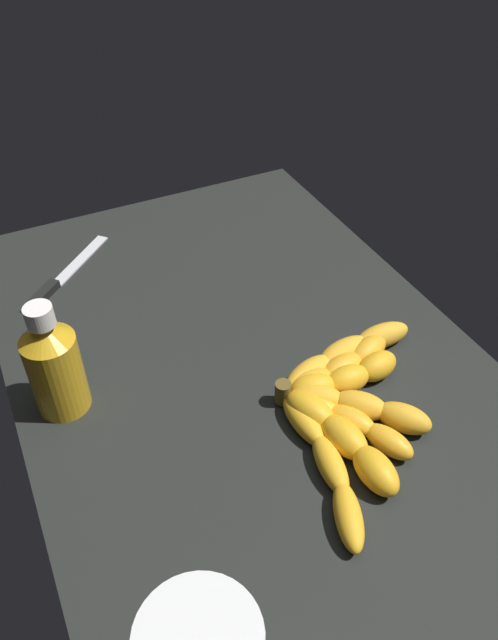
# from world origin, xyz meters

# --- Properties ---
(ground_plane) EXTENTS (0.87, 0.59, 0.04)m
(ground_plane) POSITION_xyz_m (0.00, 0.00, -0.02)
(ground_plane) COLOR black
(banana_bunch) EXTENTS (0.27, 0.26, 0.04)m
(banana_bunch) POSITION_xyz_m (-0.14, -0.07, 0.02)
(banana_bunch) COLOR gold
(banana_bunch) RESTS_ON ground_plane
(honey_bottle) EXTENTS (0.06, 0.06, 0.15)m
(honey_bottle) POSITION_xyz_m (0.02, 0.23, 0.07)
(honey_bottle) COLOR gold
(honey_bottle) RESTS_ON ground_plane
(butter_knife) EXTENTS (0.16, 0.16, 0.01)m
(butter_knife) POSITION_xyz_m (0.27, 0.18, 0.00)
(butter_knife) COLOR silver
(butter_knife) RESTS_ON ground_plane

